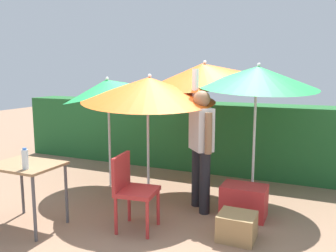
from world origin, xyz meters
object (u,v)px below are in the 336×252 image
umbrella_yellow (108,88)px  cooler_box (244,201)px  umbrella_orange (257,77)px  chair_plastic (132,187)px  umbrella_navy (203,72)px  person_vendor (201,141)px  bottle_water (25,159)px  umbrella_rainbow (149,89)px  crate_cardboard (237,227)px  folding_table (26,172)px

umbrella_yellow → cooler_box: (2.24, -0.34, -1.38)m
umbrella_orange → chair_plastic: 2.28m
umbrella_navy → chair_plastic: 2.15m
umbrella_navy → person_vendor: 1.21m
umbrella_orange → chair_plastic: bearing=-126.9°
umbrella_yellow → bottle_water: 1.96m
umbrella_rainbow → crate_cardboard: umbrella_rainbow is taller
umbrella_navy → crate_cardboard: 2.39m
umbrella_rainbow → bottle_water: umbrella_rainbow is taller
umbrella_yellow → person_vendor: bearing=-11.4°
umbrella_orange → folding_table: bearing=-139.7°
umbrella_navy → bottle_water: umbrella_navy is taller
umbrella_orange → folding_table: size_ratio=2.53×
chair_plastic → crate_cardboard: bearing=11.0°
chair_plastic → crate_cardboard: chair_plastic is taller
chair_plastic → umbrella_rainbow: bearing=105.1°
umbrella_rainbow → crate_cardboard: 2.19m
person_vendor → chair_plastic: size_ratio=2.11×
crate_cardboard → umbrella_rainbow: bearing=152.7°
person_vendor → crate_cardboard: size_ratio=4.71×
umbrella_rainbow → umbrella_orange: size_ratio=0.94×
umbrella_navy → chair_plastic: size_ratio=2.41×
umbrella_navy → bottle_water: 2.79m
umbrella_navy → chair_plastic: umbrella_navy is taller
umbrella_yellow → crate_cardboard: size_ratio=4.70×
chair_plastic → cooler_box: chair_plastic is taller
umbrella_rainbow → umbrella_navy: umbrella_navy is taller
umbrella_yellow → umbrella_navy: umbrella_navy is taller
umbrella_navy → folding_table: 2.82m
cooler_box → umbrella_navy: bearing=136.3°
umbrella_orange → bottle_water: 3.14m
person_vendor → cooler_box: size_ratio=3.36×
umbrella_yellow → crate_cardboard: (2.30, -0.99, -1.44)m
chair_plastic → bottle_water: size_ratio=3.71×
person_vendor → folding_table: 2.19m
umbrella_rainbow → cooler_box: size_ratio=3.40×
umbrella_yellow → folding_table: (-0.07, -1.66, -0.91)m
umbrella_rainbow → umbrella_yellow: umbrella_rainbow is taller
umbrella_orange → umbrella_yellow: 2.27m
umbrella_rainbow → folding_table: size_ratio=2.38×
umbrella_yellow → umbrella_navy: (1.41, 0.45, 0.24)m
umbrella_navy → crate_cardboard: umbrella_navy is taller
umbrella_orange → chair_plastic: (-1.14, -1.52, -1.26)m
crate_cardboard → umbrella_orange: bearing=92.5°
umbrella_yellow → cooler_box: bearing=-8.7°
bottle_water → folding_table: bearing=136.2°
umbrella_navy → folding_table: umbrella_navy is taller
person_vendor → chair_plastic: person_vendor is taller
umbrella_yellow → chair_plastic: (1.10, -1.22, -1.08)m
chair_plastic → folding_table: 1.26m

